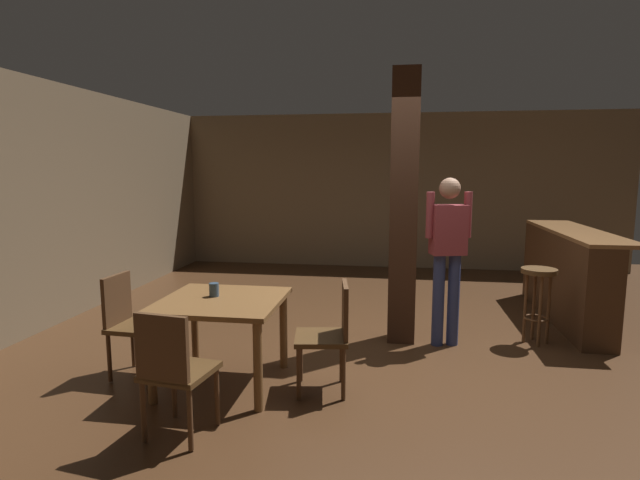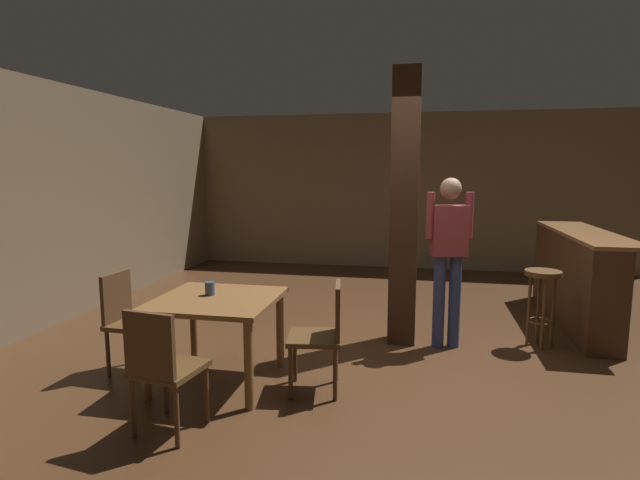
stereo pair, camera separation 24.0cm
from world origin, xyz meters
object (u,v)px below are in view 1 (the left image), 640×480
(chair_west, at_px, (130,320))
(napkin_cup, at_px, (214,290))
(chair_east, at_px, (331,331))
(dining_table, at_px, (222,312))
(bar_stool_near, at_px, (538,287))
(bar_counter, at_px, (565,274))
(standing_person, at_px, (448,249))
(chair_south, at_px, (173,368))

(chair_west, bearing_deg, napkin_cup, 2.08)
(chair_west, height_order, napkin_cup, chair_west)
(napkin_cup, bearing_deg, chair_east, -3.73)
(dining_table, bearing_deg, bar_stool_near, 26.68)
(bar_stool_near, bearing_deg, bar_counter, 59.33)
(standing_person, relative_size, bar_counter, 0.72)
(chair_east, bearing_deg, chair_south, -135.83)
(dining_table, relative_size, bar_counter, 0.42)
(bar_counter, xyz_separation_m, bar_stool_near, (-0.56, -0.95, 0.04))
(chair_east, distance_m, standing_person, 1.69)
(chair_west, relative_size, standing_person, 0.52)
(standing_person, xyz_separation_m, bar_counter, (1.50, 1.14, -0.45))
(napkin_cup, bearing_deg, bar_stool_near, 24.93)
(standing_person, distance_m, bar_stool_near, 1.04)
(chair_south, xyz_separation_m, bar_counter, (3.46, 3.29, 0.05))
(dining_table, distance_m, bar_counter, 4.19)
(chair_east, distance_m, chair_west, 1.77)
(chair_south, height_order, bar_counter, bar_counter)
(chair_east, relative_size, chair_west, 1.00)
(standing_person, height_order, bar_stool_near, standing_person)
(napkin_cup, relative_size, standing_person, 0.07)
(dining_table, bearing_deg, chair_east, 0.14)
(dining_table, xyz_separation_m, napkin_cup, (-0.09, 0.07, 0.17))
(chair_east, bearing_deg, napkin_cup, 176.27)
(chair_south, height_order, chair_west, same)
(chair_west, relative_size, napkin_cup, 7.79)
(chair_south, distance_m, chair_west, 1.26)
(chair_east, xyz_separation_m, napkin_cup, (-1.00, 0.07, 0.29))
(bar_counter, bearing_deg, chair_west, -151.28)
(chair_south, xyz_separation_m, bar_stool_near, (2.89, 2.35, 0.09))
(dining_table, height_order, napkin_cup, napkin_cup)
(dining_table, xyz_separation_m, standing_person, (1.94, 1.26, 0.38))
(dining_table, xyz_separation_m, chair_south, (-0.01, -0.90, -0.12))
(chair_east, height_order, bar_stool_near, chair_east)
(bar_counter, bearing_deg, chair_south, -136.39)
(chair_south, relative_size, napkin_cup, 7.79)
(chair_east, relative_size, bar_stool_near, 1.12)
(chair_south, relative_size, chair_west, 1.00)
(standing_person, bearing_deg, dining_table, -147.08)
(chair_south, bearing_deg, bar_stool_near, 39.02)
(chair_south, height_order, bar_stool_near, chair_south)
(chair_east, relative_size, bar_counter, 0.37)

